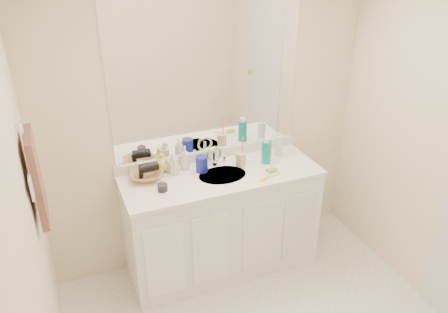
% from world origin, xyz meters
% --- Properties ---
extents(wall_back, '(2.60, 0.02, 2.40)m').
position_xyz_m(wall_back, '(0.00, 1.30, 1.20)').
color(wall_back, '#FAE6C4').
rests_on(wall_back, floor).
extents(wall_left, '(0.02, 2.60, 2.40)m').
position_xyz_m(wall_left, '(-1.30, 0.00, 1.20)').
color(wall_left, '#FAE6C4').
rests_on(wall_left, floor).
extents(vanity_cabinet, '(1.50, 0.55, 0.85)m').
position_xyz_m(vanity_cabinet, '(0.00, 1.02, 0.42)').
color(vanity_cabinet, white).
rests_on(vanity_cabinet, floor).
extents(countertop, '(1.52, 0.57, 0.03)m').
position_xyz_m(countertop, '(0.00, 1.02, 0.86)').
color(countertop, white).
rests_on(countertop, vanity_cabinet).
extents(backsplash, '(1.52, 0.03, 0.08)m').
position_xyz_m(backsplash, '(0.00, 1.29, 0.92)').
color(backsplash, silver).
rests_on(backsplash, countertop).
extents(sink_basin, '(0.37, 0.37, 0.02)m').
position_xyz_m(sink_basin, '(0.00, 1.00, 0.87)').
color(sink_basin, beige).
rests_on(sink_basin, countertop).
extents(faucet, '(0.02, 0.02, 0.11)m').
position_xyz_m(faucet, '(0.00, 1.18, 0.94)').
color(faucet, silver).
rests_on(faucet, countertop).
extents(mirror, '(1.48, 0.01, 1.20)m').
position_xyz_m(mirror, '(0.00, 1.29, 1.56)').
color(mirror, white).
rests_on(mirror, wall_back).
extents(blue_mug, '(0.11, 0.11, 0.13)m').
position_xyz_m(blue_mug, '(-0.12, 1.12, 0.94)').
color(blue_mug, navy).
rests_on(blue_mug, countertop).
extents(tan_cup, '(0.10, 0.10, 0.11)m').
position_xyz_m(tan_cup, '(0.19, 1.09, 0.93)').
color(tan_cup, '#C5B38B').
rests_on(tan_cup, countertop).
extents(toothbrush, '(0.02, 0.04, 0.20)m').
position_xyz_m(toothbrush, '(0.20, 1.09, 1.03)').
color(toothbrush, '#F941A7').
rests_on(toothbrush, tan_cup).
extents(mouthwash_bottle, '(0.09, 0.09, 0.18)m').
position_xyz_m(mouthwash_bottle, '(0.40, 1.06, 0.97)').
color(mouthwash_bottle, '#0B8575').
rests_on(mouthwash_bottle, countertop).
extents(clear_pump_bottle, '(0.08, 0.08, 0.17)m').
position_xyz_m(clear_pump_bottle, '(0.55, 1.14, 0.97)').
color(clear_pump_bottle, silver).
rests_on(clear_pump_bottle, countertop).
extents(soap_dish, '(0.14, 0.13, 0.01)m').
position_xyz_m(soap_dish, '(0.35, 0.89, 0.89)').
color(soap_dish, white).
rests_on(soap_dish, countertop).
extents(green_soap, '(0.08, 0.06, 0.03)m').
position_xyz_m(green_soap, '(0.35, 0.89, 0.90)').
color(green_soap, '#89CA31').
rests_on(green_soap, soap_dish).
extents(orange_comb, '(0.11, 0.06, 0.00)m').
position_xyz_m(orange_comb, '(0.27, 0.82, 0.88)').
color(orange_comb, yellow).
rests_on(orange_comb, countertop).
extents(dark_jar, '(0.09, 0.09, 0.05)m').
position_xyz_m(dark_jar, '(-0.48, 0.96, 0.91)').
color(dark_jar, '#232227').
rests_on(dark_jar, countertop).
extents(extra_white_bottle, '(0.05, 0.05, 0.14)m').
position_xyz_m(extra_white_bottle, '(-0.32, 1.15, 0.95)').
color(extra_white_bottle, silver).
rests_on(extra_white_bottle, countertop).
extents(soap_bottle_white, '(0.09, 0.09, 0.19)m').
position_xyz_m(soap_bottle_white, '(-0.23, 1.21, 0.97)').
color(soap_bottle_white, white).
rests_on(soap_bottle_white, countertop).
extents(soap_bottle_cream, '(0.09, 0.09, 0.16)m').
position_xyz_m(soap_bottle_cream, '(-0.34, 1.18, 0.96)').
color(soap_bottle_cream, beige).
rests_on(soap_bottle_cream, countertop).
extents(soap_bottle_yellow, '(0.15, 0.15, 0.15)m').
position_xyz_m(soap_bottle_yellow, '(-0.40, 1.24, 0.95)').
color(soap_bottle_yellow, '#DBC955').
rests_on(soap_bottle_yellow, countertop).
extents(wicker_basket, '(0.29, 0.29, 0.06)m').
position_xyz_m(wicker_basket, '(-0.54, 1.17, 0.91)').
color(wicker_basket, '#AB7C44').
rests_on(wicker_basket, countertop).
extents(hair_dryer, '(0.14, 0.08, 0.07)m').
position_xyz_m(hair_dryer, '(-0.52, 1.17, 0.97)').
color(hair_dryer, black).
rests_on(hair_dryer, wicker_basket).
extents(towel_ring, '(0.01, 0.11, 0.11)m').
position_xyz_m(towel_ring, '(-1.27, 0.77, 1.55)').
color(towel_ring, silver).
rests_on(towel_ring, wall_left).
extents(hand_towel, '(0.04, 0.32, 0.55)m').
position_xyz_m(hand_towel, '(-1.25, 0.77, 1.25)').
color(hand_towel, brown).
rests_on(hand_towel, towel_ring).
extents(switch_plate, '(0.01, 0.08, 0.13)m').
position_xyz_m(switch_plate, '(-1.27, 0.57, 1.30)').
color(switch_plate, white).
rests_on(switch_plate, wall_left).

